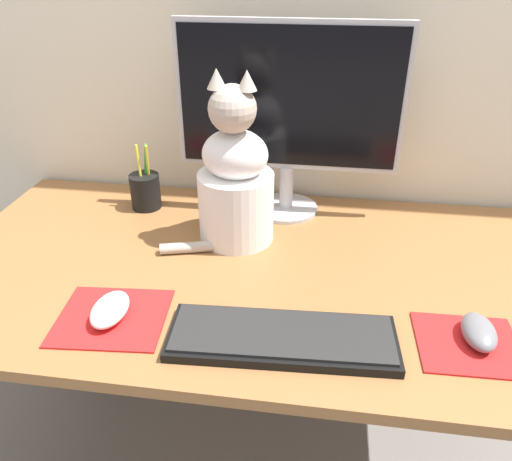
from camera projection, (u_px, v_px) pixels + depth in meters
name	position (u px, v px, depth m)	size (l,w,h in m)	color
wall_back	(280.00, 1.00, 1.21)	(7.00, 0.04, 2.50)	beige
desk	(256.00, 299.00, 1.16)	(1.43, 0.75, 0.75)	brown
monitor	(289.00, 109.00, 1.21)	(0.55, 0.17, 0.48)	#B2B2B7
keyboard	(282.00, 337.00, 0.89)	(0.42, 0.16, 0.02)	black
mousepad_left	(112.00, 317.00, 0.95)	(0.22, 0.20, 0.00)	red
mousepad_right	(468.00, 344.00, 0.89)	(0.18, 0.16, 0.00)	red
computer_mouse_left	(110.00, 309.00, 0.94)	(0.07, 0.11, 0.04)	white
computer_mouse_right	(479.00, 332.00, 0.89)	(0.06, 0.10, 0.04)	slate
cat	(235.00, 181.00, 1.14)	(0.26, 0.21, 0.40)	white
pen_cup	(145.00, 191.00, 1.34)	(0.08, 0.08, 0.18)	black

